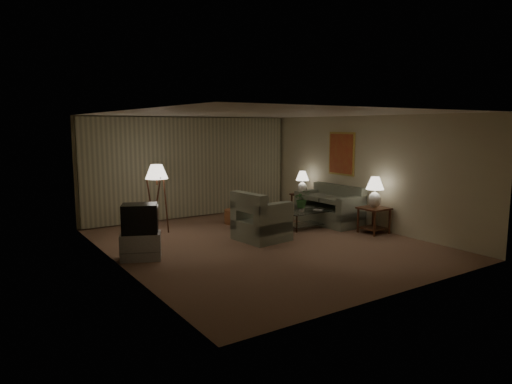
# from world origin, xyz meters

# --- Properties ---
(ground) EXTENTS (7.00, 7.00, 0.00)m
(ground) POSITION_xyz_m (0.00, 0.00, 0.00)
(ground) COLOR #8D624E
(ground) RESTS_ON ground
(room_shell) EXTENTS (6.04, 7.02, 2.72)m
(room_shell) POSITION_xyz_m (0.02, 1.51, 1.75)
(room_shell) COLOR beige
(room_shell) RESTS_ON ground
(sofa) EXTENTS (1.75, 0.93, 0.76)m
(sofa) POSITION_xyz_m (2.50, 0.71, 0.38)
(sofa) COLOR gray
(sofa) RESTS_ON ground
(armchair) EXTENTS (1.21, 1.16, 0.84)m
(armchair) POSITION_xyz_m (0.14, 0.27, 0.42)
(armchair) COLOR gray
(armchair) RESTS_ON ground
(side_table_near) EXTENTS (0.60, 0.60, 0.60)m
(side_table_near) POSITION_xyz_m (2.65, -0.64, 0.42)
(side_table_near) COLOR #371B0F
(side_table_near) RESTS_ON ground
(side_table_far) EXTENTS (0.55, 0.46, 0.60)m
(side_table_far) POSITION_xyz_m (2.65, 1.96, 0.41)
(side_table_far) COLOR #371B0F
(side_table_far) RESTS_ON ground
(table_lamp_near) EXTENTS (0.41, 0.41, 0.71)m
(table_lamp_near) POSITION_xyz_m (2.65, -0.64, 1.02)
(table_lamp_near) COLOR white
(table_lamp_near) RESTS_ON side_table_near
(table_lamp_far) EXTENTS (0.36, 0.36, 0.62)m
(table_lamp_far) POSITION_xyz_m (2.65, 1.96, 0.97)
(table_lamp_far) COLOR white
(table_lamp_far) RESTS_ON side_table_far
(coffee_table) EXTENTS (1.11, 0.61, 0.41)m
(coffee_table) POSITION_xyz_m (1.69, 0.61, 0.28)
(coffee_table) COLOR silver
(coffee_table) RESTS_ON ground
(tv_cabinet) EXTENTS (1.05, 0.98, 0.50)m
(tv_cabinet) POSITION_xyz_m (-2.55, 0.29, 0.25)
(tv_cabinet) COLOR #B5B6B8
(tv_cabinet) RESTS_ON ground
(crt_tv) EXTENTS (0.96, 0.92, 0.54)m
(crt_tv) POSITION_xyz_m (-2.55, 0.29, 0.77)
(crt_tv) COLOR black
(crt_tv) RESTS_ON tv_cabinet
(floor_lamp) EXTENTS (0.51, 0.51, 1.59)m
(floor_lamp) POSITION_xyz_m (-1.49, 2.12, 0.83)
(floor_lamp) COLOR #371B0F
(floor_lamp) RESTS_ON ground
(ottoman) EXTENTS (0.57, 0.57, 0.35)m
(ottoman) POSITION_xyz_m (0.53, 2.05, 0.18)
(ottoman) COLOR #A05D36
(ottoman) RESTS_ON ground
(vase) EXTENTS (0.16, 0.16, 0.14)m
(vase) POSITION_xyz_m (1.54, 0.61, 0.48)
(vase) COLOR silver
(vase) RESTS_ON coffee_table
(flowers) EXTENTS (0.47, 0.44, 0.43)m
(flowers) POSITION_xyz_m (1.54, 0.61, 0.77)
(flowers) COLOR #346F31
(flowers) RESTS_ON vase
(book) EXTENTS (0.26, 0.28, 0.02)m
(book) POSITION_xyz_m (1.94, 0.51, 0.42)
(book) COLOR olive
(book) RESTS_ON coffee_table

